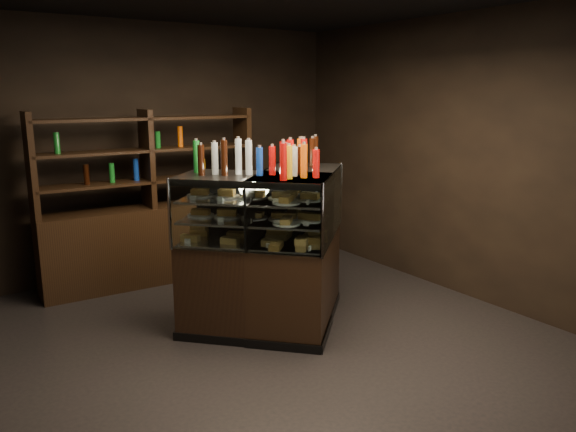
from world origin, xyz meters
name	(u,v)px	position (x,y,z in m)	size (l,w,h in m)	color
ground	(256,339)	(0.00, 0.00, 0.00)	(5.00, 5.00, 0.00)	black
room_shell	(254,122)	(0.00, 0.00, 1.94)	(5.02, 5.02, 3.01)	black
display_case	(277,277)	(0.31, 0.14, 0.49)	(1.91, 1.45, 1.48)	black
food_display	(277,209)	(0.31, 0.13, 1.15)	(1.49, 0.99, 0.45)	gold
bottles_top	(276,158)	(0.31, 0.14, 1.61)	(1.31, 0.85, 0.30)	#0F38B2
potted_conifer	(291,241)	(1.20, 1.21, 0.47)	(0.38, 0.38, 0.82)	black
back_shelving	(151,231)	(-0.19, 2.05, 0.61)	(2.49, 0.49, 2.00)	black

